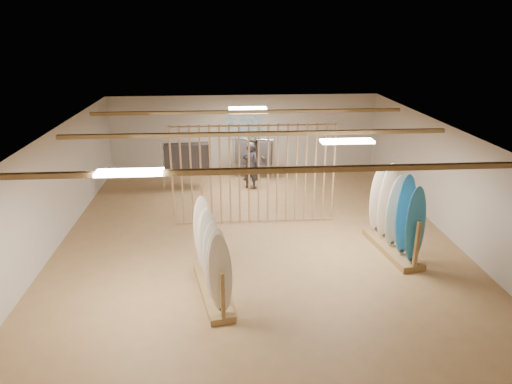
{
  "coord_description": "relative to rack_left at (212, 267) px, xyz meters",
  "views": [
    {
      "loc": [
        -0.83,
        -10.92,
        5.22
      ],
      "look_at": [
        0.0,
        0.0,
        1.2
      ],
      "focal_mm": 32.0,
      "sensor_mm": 36.0,
      "label": 1
    }
  ],
  "objects": [
    {
      "name": "floor",
      "position": [
        1.1,
        2.74,
        -0.61
      ],
      "size": [
        12.0,
        12.0,
        0.0
      ],
      "primitive_type": "plane",
      "color": "#A47D4F",
      "rests_on": "ground"
    },
    {
      "name": "ceiling",
      "position": [
        1.1,
        2.74,
        2.19
      ],
      "size": [
        12.0,
        12.0,
        0.0
      ],
      "primitive_type": "plane",
      "rotation": [
        3.14,
        0.0,
        0.0
      ],
      "color": "gray",
      "rests_on": "ground"
    },
    {
      "name": "wall_back",
      "position": [
        1.1,
        8.74,
        0.79
      ],
      "size": [
        12.0,
        0.0,
        12.0
      ],
      "primitive_type": "plane",
      "rotation": [
        1.57,
        0.0,
        0.0
      ],
      "color": "beige",
      "rests_on": "ground"
    },
    {
      "name": "wall_front",
      "position": [
        1.1,
        -3.26,
        0.79
      ],
      "size": [
        12.0,
        0.0,
        12.0
      ],
      "primitive_type": "plane",
      "rotation": [
        -1.57,
        0.0,
        0.0
      ],
      "color": "beige",
      "rests_on": "ground"
    },
    {
      "name": "wall_left",
      "position": [
        -3.9,
        2.74,
        0.79
      ],
      "size": [
        0.0,
        12.0,
        12.0
      ],
      "primitive_type": "plane",
      "rotation": [
        1.57,
        0.0,
        1.57
      ],
      "color": "beige",
      "rests_on": "ground"
    },
    {
      "name": "wall_right",
      "position": [
        6.1,
        2.74,
        0.79
      ],
      "size": [
        0.0,
        12.0,
        12.0
      ],
      "primitive_type": "plane",
      "rotation": [
        1.57,
        0.0,
        -1.57
      ],
      "color": "beige",
      "rests_on": "ground"
    },
    {
      "name": "ceiling_slats",
      "position": [
        1.1,
        2.74,
        2.11
      ],
      "size": [
        9.5,
        6.12,
        0.1
      ],
      "primitive_type": "cube",
      "color": "olive",
      "rests_on": "ground"
    },
    {
      "name": "light_panels",
      "position": [
        1.1,
        2.74,
        2.13
      ],
      "size": [
        1.2,
        0.35,
        0.06
      ],
      "primitive_type": "cube",
      "color": "white",
      "rests_on": "ground"
    },
    {
      "name": "bamboo_partition",
      "position": [
        1.1,
        3.54,
        0.79
      ],
      "size": [
        4.45,
        0.05,
        2.78
      ],
      "color": "tan",
      "rests_on": "ground"
    },
    {
      "name": "poster",
      "position": [
        1.1,
        8.72,
        0.99
      ],
      "size": [
        1.4,
        0.03,
        0.9
      ],
      "primitive_type": "cube",
      "color": "#346DB6",
      "rests_on": "ground"
    },
    {
      "name": "rack_left",
      "position": [
        0.0,
        0.0,
        0.0
      ],
      "size": [
        0.91,
        2.27,
        1.79
      ],
      "rotation": [
        0.0,
        0.0,
        0.2
      ],
      "color": "olive",
      "rests_on": "floor"
    },
    {
      "name": "rack_right",
      "position": [
        4.35,
        1.55,
        0.08
      ],
      "size": [
        0.86,
        2.2,
        2.04
      ],
      "rotation": [
        0.0,
        0.0,
        0.14
      ],
      "color": "olive",
      "rests_on": "floor"
    },
    {
      "name": "clothing_rack_a",
      "position": [
        -0.91,
        6.47,
        0.48
      ],
      "size": [
        1.57,
        0.49,
        1.68
      ],
      "rotation": [
        0.0,
        0.0,
        0.07
      ],
      "color": "silver",
      "rests_on": "floor"
    },
    {
      "name": "clothing_rack_b",
      "position": [
        1.38,
        7.42,
        0.37
      ],
      "size": [
        1.37,
        0.64,
        1.5
      ],
      "rotation": [
        0.0,
        0.0,
        -0.23
      ],
      "color": "silver",
      "rests_on": "floor"
    },
    {
      "name": "shopper_a",
      "position": [
        1.2,
        6.42,
        0.3
      ],
      "size": [
        0.8,
        0.72,
        1.82
      ],
      "primitive_type": "imported",
      "rotation": [
        0.0,
        0.0,
        2.61
      ],
      "color": "#292830",
      "rests_on": "floor"
    },
    {
      "name": "shopper_b",
      "position": [
        1.37,
        7.15,
        0.3
      ],
      "size": [
        0.99,
        0.83,
        1.82
      ],
      "primitive_type": "imported",
      "rotation": [
        0.0,
        0.0,
        -0.18
      ],
      "color": "#36312A",
      "rests_on": "floor"
    }
  ]
}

